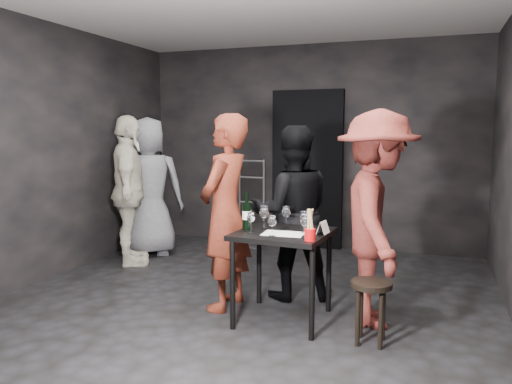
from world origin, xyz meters
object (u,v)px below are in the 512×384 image
(hand_truck, at_px, (251,229))
(woman_black, at_px, (292,206))
(bystander_grey, at_px, (149,176))
(wine_bottle, at_px, (247,215))
(tasting_table, at_px, (283,243))
(stool, at_px, (371,296))
(server_red, at_px, (225,198))
(breadstick_cup, at_px, (310,225))
(man_maroon, at_px, (377,202))
(bystander_cream, at_px, (128,179))

(hand_truck, relative_size, woman_black, 0.68)
(bystander_grey, relative_size, wine_bottle, 6.37)
(hand_truck, distance_m, woman_black, 2.28)
(tasting_table, relative_size, stool, 1.60)
(server_red, relative_size, breadstick_cup, 7.59)
(server_red, distance_m, man_maroon, 1.29)
(bystander_cream, relative_size, breadstick_cup, 7.87)
(woman_black, distance_m, breadstick_cup, 0.94)
(tasting_table, height_order, bystander_grey, bystander_grey)
(server_red, xyz_separation_m, wine_bottle, (0.26, -0.15, -0.11))
(server_red, xyz_separation_m, woman_black, (0.48, 0.46, -0.11))
(hand_truck, distance_m, server_red, 2.55)
(tasting_table, relative_size, bystander_cream, 0.37)
(bystander_cream, bearing_deg, bystander_grey, -29.26)
(tasting_table, height_order, bystander_cream, bystander_cream)
(server_red, relative_size, wine_bottle, 6.24)
(hand_truck, relative_size, bystander_grey, 0.59)
(stool, xyz_separation_m, bystander_cream, (-2.92, 1.30, 0.66))
(hand_truck, bearing_deg, server_red, -71.47)
(bystander_grey, xyz_separation_m, wine_bottle, (1.90, -1.58, -0.13))
(stool, height_order, woman_black, woman_black)
(tasting_table, xyz_separation_m, bystander_grey, (-2.21, 1.56, 0.35))
(woman_black, distance_m, man_maroon, 0.92)
(tasting_table, height_order, breadstick_cup, breadstick_cup)
(hand_truck, relative_size, tasting_table, 1.57)
(server_red, relative_size, woman_black, 1.13)
(tasting_table, distance_m, wine_bottle, 0.38)
(bystander_grey, bearing_deg, wine_bottle, 113.14)
(tasting_table, bearing_deg, server_red, 167.70)
(hand_truck, distance_m, tasting_table, 2.78)
(stool, bearing_deg, man_maroon, 92.39)
(man_maroon, height_order, breadstick_cup, man_maroon)
(stool, relative_size, server_red, 0.24)
(tasting_table, distance_m, stool, 0.83)
(stool, xyz_separation_m, man_maroon, (-0.02, 0.42, 0.64))
(hand_truck, relative_size, server_red, 0.60)
(man_maroon, bearing_deg, server_red, 80.06)
(server_red, bearing_deg, wine_bottle, 63.78)
(stool, distance_m, bystander_grey, 3.51)
(wine_bottle, bearing_deg, stool, -11.15)
(hand_truck, bearing_deg, bystander_cream, -121.42)
(stool, relative_size, man_maroon, 0.23)
(hand_truck, height_order, breadstick_cup, hand_truck)
(woman_black, relative_size, bystander_grey, 0.87)
(woman_black, height_order, bystander_cream, bystander_cream)
(breadstick_cup, bearing_deg, bystander_grey, 143.81)
(tasting_table, xyz_separation_m, breadstick_cup, (0.29, -0.27, 0.22))
(woman_black, xyz_separation_m, man_maroon, (0.81, -0.40, 0.13))
(tasting_table, distance_m, bystander_grey, 2.73)
(hand_truck, relative_size, breadstick_cup, 4.55)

